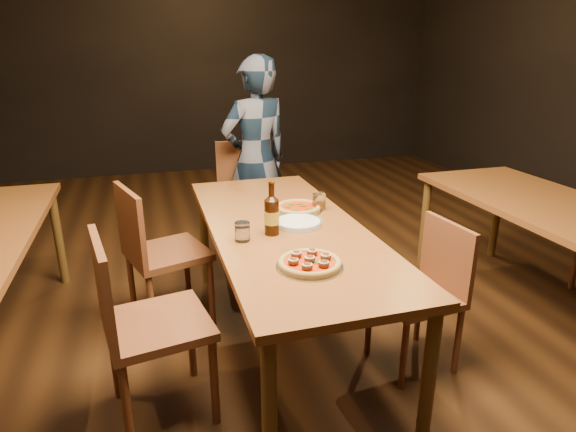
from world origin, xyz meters
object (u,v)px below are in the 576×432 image
object	(u,v)px
pizza_meatball	(310,263)
amber_glass	(319,202)
water_glass	(242,232)
chair_main_sw	(168,252)
plate_stack	(298,223)
chair_main_e	(415,295)
diner	(256,160)
chair_end	(248,201)
beer_bottle	(272,216)
table_right	(563,219)
chair_main_nw	(158,323)
pizza_margherita	(298,208)
table_main	(285,237)

from	to	relation	value
pizza_meatball	amber_glass	xyz separation A→B (m)	(0.31, 0.74, 0.03)
pizza_meatball	water_glass	world-z (taller)	water_glass
chair_main_sw	plate_stack	bearing A→B (deg)	-142.48
chair_main_e	diner	world-z (taller)	diner
chair_main_e	plate_stack	world-z (taller)	chair_main_e
chair_main_sw	chair_end	bearing A→B (deg)	-56.89
beer_bottle	diner	bearing A→B (deg)	80.12
chair_main_sw	chair_main_e	size ratio (longest dim) A/B	1.12
table_right	chair_main_e	world-z (taller)	chair_main_e
chair_main_nw	amber_glass	world-z (taller)	chair_main_nw
water_glass	pizza_margherita	bearing A→B (deg)	41.47
table_right	pizza_margherita	bearing A→B (deg)	165.14
chair_main_nw	chair_end	size ratio (longest dim) A/B	0.98
table_right	chair_main_nw	size ratio (longest dim) A/B	2.08
water_glass	chair_main_sw	bearing A→B (deg)	119.77
chair_main_sw	chair_main_e	world-z (taller)	chair_main_sw
pizza_margherita	beer_bottle	distance (m)	0.41
water_glass	beer_bottle	bearing A→B (deg)	15.04
chair_end	beer_bottle	xyz separation A→B (m)	(-0.17, -1.40, 0.36)
chair_main_nw	pizza_margherita	size ratio (longest dim) A/B	3.37
chair_end	amber_glass	bearing A→B (deg)	-74.23
pizza_margherita	beer_bottle	xyz separation A→B (m)	(-0.25, -0.32, 0.08)
chair_main_nw	chair_main_sw	distance (m)	0.83
table_main	chair_end	world-z (taller)	chair_end
table_main	chair_main_nw	bearing A→B (deg)	-153.22
table_main	plate_stack	world-z (taller)	plate_stack
pizza_margherita	plate_stack	distance (m)	0.24
table_main	diner	xyz separation A→B (m)	(0.15, 1.35, 0.13)
water_glass	diner	distance (m)	1.56
pizza_meatball	beer_bottle	distance (m)	0.44
chair_end	pizza_margherita	distance (m)	1.12
table_right	water_glass	world-z (taller)	water_glass
table_right	chair_main_sw	bearing A→B (deg)	163.95
table_main	pizza_meatball	distance (m)	0.55
chair_main_nw	pizza_meatball	size ratio (longest dim) A/B	3.22
chair_main_nw	diner	distance (m)	1.95
chair_main_sw	beer_bottle	bearing A→B (deg)	-155.35
chair_main_e	pizza_margherita	bearing A→B (deg)	-146.45
chair_main_nw	water_glass	distance (m)	0.59
chair_end	table_main	bearing A→B (deg)	-87.57
pizza_meatball	plate_stack	world-z (taller)	pizza_meatball
chair_main_nw	pizza_meatball	bearing A→B (deg)	-114.51
chair_main_e	diner	xyz separation A→B (m)	(-0.46, 1.73, 0.39)
chair_main_e	beer_bottle	xyz separation A→B (m)	(-0.72, 0.27, 0.43)
table_right	chair_end	size ratio (longest dim) A/B	2.03
amber_glass	table_main	bearing A→B (deg)	-143.08
chair_main_e	amber_glass	size ratio (longest dim) A/B	8.57
chair_main_nw	water_glass	size ratio (longest dim) A/B	10.06
chair_main_sw	chair_end	world-z (taller)	chair_end
pizza_margherita	plate_stack	world-z (taller)	pizza_margherita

